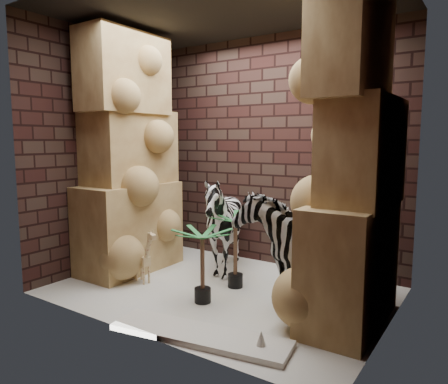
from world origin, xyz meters
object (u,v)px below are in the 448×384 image
Objects in this scene: palm_back at (202,265)px; surfboard at (199,335)px; zebra_right at (295,232)px; palm_front at (235,250)px; giraffe_toy at (142,254)px; zebra_left at (223,230)px.

surfboard is at bearing -55.48° from palm_back.
palm_back is at bearing -129.54° from zebra_right.
surfboard is (0.40, -1.20, -0.40)m from palm_front.
giraffe_toy is 1.60m from surfboard.
zebra_right reaches higher than zebra_left.
zebra_right reaches higher than giraffe_toy.
zebra_right reaches higher than palm_front.
zebra_right is at bearing 44.36° from palm_back.
palm_front is at bearing 85.76° from palm_back.
palm_front reaches higher than giraffe_toy.
palm_front reaches higher than palm_back.
palm_front is at bearing -163.34° from zebra_right.
palm_back is (-0.04, -0.56, -0.04)m from palm_front.
zebra_left reaches higher than palm_front.
zebra_left is 1.43× the size of palm_front.
giraffe_toy is 0.87× the size of palm_back.
giraffe_toy is (-1.65, -0.59, -0.36)m from zebra_right.
giraffe_toy is 0.96m from palm_back.
palm_back is 0.50× the size of surfboard.
zebra_right is 2.06× the size of giraffe_toy.
zebra_right is at bearing 10.32° from zebra_left.
palm_front is (0.99, 0.46, 0.09)m from giraffe_toy.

